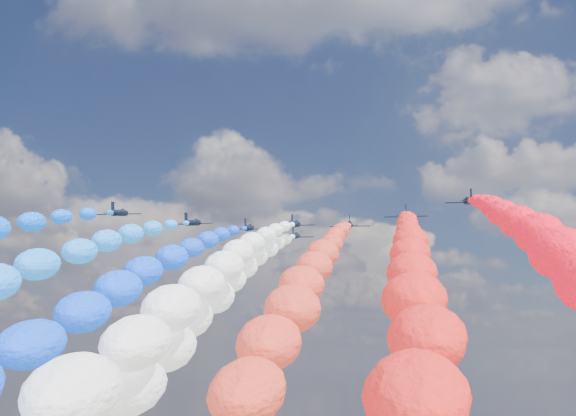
# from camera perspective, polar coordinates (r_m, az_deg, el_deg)

# --- Properties ---
(jet_0) EXTENTS (8.66, 11.52, 4.38)m
(jet_0) POSITION_cam_1_polar(r_m,az_deg,el_deg) (145.97, -12.45, -0.36)
(jet_0) COLOR black
(jet_1) EXTENTS (8.74, 11.57, 4.38)m
(jet_1) POSITION_cam_1_polar(r_m,az_deg,el_deg) (153.58, -7.13, -1.10)
(jet_1) COLOR black
(trail_1) EXTENTS (6.02, 133.47, 45.40)m
(trail_1) POSITION_cam_1_polar(r_m,az_deg,el_deg) (87.60, -19.48, -6.22)
(trail_1) COLOR #1B78FF
(jet_2) EXTENTS (8.47, 11.38, 4.38)m
(jet_2) POSITION_cam_1_polar(r_m,az_deg,el_deg) (158.57, -2.96, -1.50)
(jet_2) COLOR black
(trail_2) EXTENTS (6.02, 133.47, 45.40)m
(trail_2) POSITION_cam_1_polar(r_m,az_deg,el_deg) (90.53, -11.65, -6.79)
(trail_2) COLOR blue
(jet_3) EXTENTS (8.27, 11.24, 4.38)m
(jet_3) POSITION_cam_1_polar(r_m,az_deg,el_deg) (154.05, 0.54, -1.22)
(jet_3) COLOR black
(trail_3) EXTENTS (6.02, 133.47, 45.40)m
(trail_3) POSITION_cam_1_polar(r_m,az_deg,el_deg) (84.75, -5.81, -6.66)
(trail_3) COLOR white
(jet_4) EXTENTS (8.28, 11.24, 4.38)m
(jet_4) POSITION_cam_1_polar(r_m,az_deg,el_deg) (168.17, 0.54, -2.10)
(jet_4) COLOR black
(trail_4) EXTENTS (6.02, 133.47, 45.40)m
(trail_4) POSITION_cam_1_polar(r_m,az_deg,el_deg) (98.97, -4.90, -7.38)
(trail_4) COLOR white
(jet_5) EXTENTS (8.72, 11.56, 4.38)m
(jet_5) POSITION_cam_1_polar(r_m,az_deg,el_deg) (155.38, 4.61, -1.27)
(jet_5) COLOR black
(trail_5) EXTENTS (6.02, 133.47, 45.40)m
(trail_5) POSITION_cam_1_polar(r_m,az_deg,el_deg) (85.20, 1.70, -6.74)
(trail_5) COLOR red
(jet_6) EXTENTS (8.35, 11.29, 4.38)m
(jet_6) POSITION_cam_1_polar(r_m,az_deg,el_deg) (146.53, 8.73, -0.54)
(jet_6) COLOR black
(trail_6) EXTENTS (6.02, 133.47, 45.40)m
(trail_6) POSITION_cam_1_polar(r_m,az_deg,el_deg) (75.98, 9.34, -6.00)
(trail_6) COLOR red
(jet_7) EXTENTS (8.39, 11.33, 4.38)m
(jet_7) POSITION_cam_1_polar(r_m,az_deg,el_deg) (135.88, 13.29, 0.50)
(jet_7) COLOR black
(trail_7) EXTENTS (6.02, 133.47, 45.40)m
(trail_7) POSITION_cam_1_polar(r_m,az_deg,el_deg) (65.73, 18.93, -4.67)
(trail_7) COLOR red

